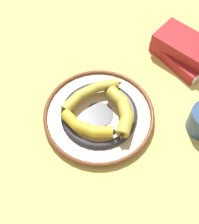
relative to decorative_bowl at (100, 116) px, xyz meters
name	(u,v)px	position (x,y,z in m)	size (l,w,h in m)	color
ground_plane	(96,120)	(0.00, 0.01, -0.01)	(2.80, 2.80, 0.00)	#E5CC6B
decorative_bowl	(100,116)	(0.00, 0.00, 0.00)	(0.34, 0.34, 0.03)	beige
banana_a	(85,126)	(-0.02, 0.07, 0.03)	(0.16, 0.09, 0.03)	gold
banana_b	(123,111)	(-0.05, -0.05, 0.04)	(0.17, 0.11, 0.04)	gold
banana_c	(90,92)	(0.07, -0.02, 0.03)	(0.07, 0.21, 0.03)	gold
book_stack	(186,50)	(0.00, -0.38, 0.02)	(0.22, 0.16, 0.08)	#AD2328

